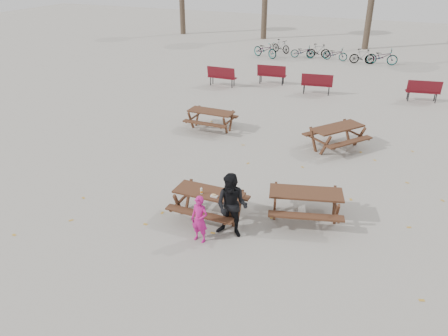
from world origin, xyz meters
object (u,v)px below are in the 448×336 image
at_px(main_picnic_table, 209,198).
at_px(food_tray, 214,196).
at_px(picnic_table_east, 305,205).
at_px(picnic_table_north, 211,120).
at_px(soda_bottle, 201,191).
at_px(child, 200,219).
at_px(picnic_table_far, 337,138).
at_px(adult, 232,206).

height_order(main_picnic_table, food_tray, food_tray).
bearing_deg(picnic_table_east, picnic_table_north, 119.85).
bearing_deg(picnic_table_north, picnic_table_east, -44.02).
relative_size(main_picnic_table, food_tray, 10.00).
height_order(soda_bottle, picnic_table_north, soda_bottle).
relative_size(child, picnic_table_far, 0.63).
distance_m(soda_bottle, picnic_table_north, 6.47).
xyz_separation_m(food_tray, picnic_table_north, (-2.83, 5.99, -0.41)).
xyz_separation_m(main_picnic_table, soda_bottle, (-0.13, -0.16, 0.26)).
relative_size(adult, picnic_table_east, 0.90).
xyz_separation_m(soda_bottle, picnic_table_east, (2.46, 1.08, -0.45)).
distance_m(food_tray, soda_bottle, 0.37).
distance_m(main_picnic_table, food_tray, 0.36).
height_order(food_tray, child, child).
distance_m(food_tray, picnic_table_far, 6.39).
bearing_deg(soda_bottle, picnic_table_far, 68.32).
distance_m(soda_bottle, child, 0.96).
xyz_separation_m(picnic_table_east, picnic_table_far, (-0.06, 4.94, 0.01)).
distance_m(child, adult, 0.84).
relative_size(main_picnic_table, picnic_table_east, 0.96).
bearing_deg(child, picnic_table_east, 48.72).
distance_m(child, picnic_table_far, 7.18).
xyz_separation_m(food_tray, soda_bottle, (-0.36, 0.02, 0.05)).
height_order(food_tray, picnic_table_east, food_tray).
bearing_deg(main_picnic_table, soda_bottle, -129.35).
bearing_deg(picnic_table_east, main_picnic_table, -173.82).
bearing_deg(main_picnic_table, picnic_table_far, 68.90).
xyz_separation_m(picnic_table_north, picnic_table_far, (4.86, 0.06, 0.03)).
bearing_deg(adult, picnic_table_far, 73.98).
distance_m(food_tray, picnic_table_north, 6.63).
relative_size(main_picnic_table, adult, 1.07).
bearing_deg(adult, main_picnic_table, 145.68).
relative_size(child, picnic_table_north, 0.69).
distance_m(picnic_table_north, picnic_table_far, 4.86).
xyz_separation_m(main_picnic_table, adult, (0.85, -0.51, 0.25)).
relative_size(adult, picnic_table_far, 0.88).
relative_size(food_tray, child, 0.15).
bearing_deg(main_picnic_table, food_tray, -38.08).
bearing_deg(picnic_table_north, adult, -60.61).
relative_size(soda_bottle, child, 0.14).
bearing_deg(food_tray, adult, -27.77).
bearing_deg(soda_bottle, child, -67.30).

